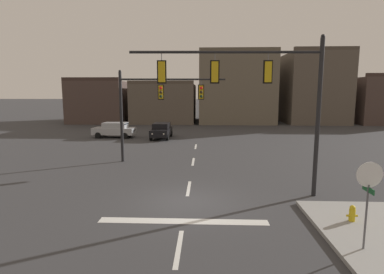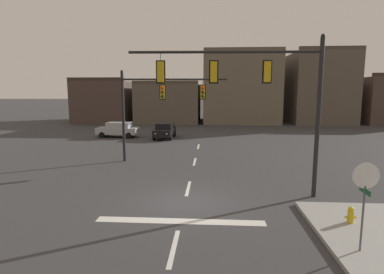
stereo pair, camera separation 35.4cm
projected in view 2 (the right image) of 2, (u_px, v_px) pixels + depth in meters
The scene contains 10 objects.
ground_plane at pixel (185, 202), 13.53m from camera, with size 400.00×400.00×0.00m, color #353538.
stop_bar_paint at pixel (180, 221), 11.56m from camera, with size 6.40×0.50×0.01m, color silver.
lane_centreline at pixel (188, 188), 15.50m from camera, with size 0.16×26.40×0.01m.
signal_mast_near_side at pixel (258, 88), 13.64m from camera, with size 8.59×0.53×7.34m.
signal_mast_far_side at pixel (154, 101), 20.98m from camera, with size 7.23×0.56×6.32m.
stop_sign at pixel (365, 186), 8.85m from camera, with size 0.76×0.64×2.83m.
car_lot_nearside at pixel (165, 130), 32.30m from camera, with size 1.98×4.49×1.61m.
car_lot_middle at pixel (118, 129), 32.94m from camera, with size 4.53×2.11×1.61m.
fire_hydrant at pixel (350, 218), 11.07m from camera, with size 0.40×0.30×0.75m.
building_row at pixel (248, 94), 49.75m from camera, with size 53.42×13.75×11.16m.
Camera 2 is at (1.14, -12.92, 4.84)m, focal length 28.64 mm.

